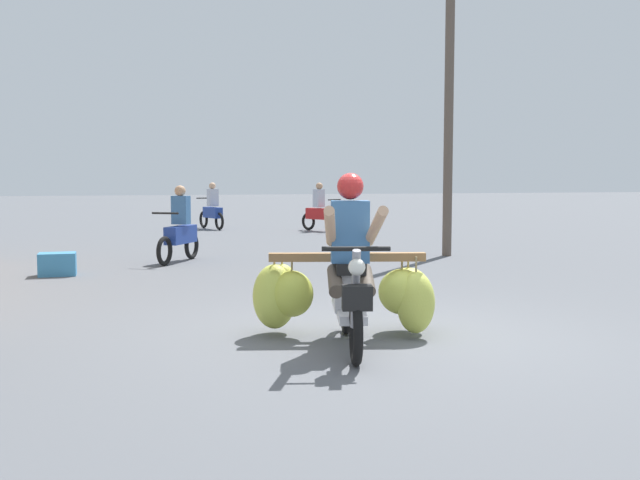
# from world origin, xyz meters

# --- Properties ---
(ground_plane) EXTENTS (120.00, 120.00, 0.00)m
(ground_plane) POSITION_xyz_m (0.00, 0.00, 0.00)
(ground_plane) COLOR #56595E
(motorbike_main_loaded) EXTENTS (1.86, 1.89, 1.58)m
(motorbike_main_loaded) POSITION_xyz_m (-0.31, 0.04, 0.50)
(motorbike_main_loaded) COLOR black
(motorbike_main_loaded) RESTS_ON ground
(motorbike_distant_ahead_left) EXTENTS (0.93, 1.43, 1.40)m
(motorbike_distant_ahead_left) POSITION_xyz_m (-1.27, 6.96, 0.57)
(motorbike_distant_ahead_left) COLOR black
(motorbike_distant_ahead_left) RESTS_ON ground
(motorbike_distant_ahead_right) EXTENTS (0.91, 1.45, 1.40)m
(motorbike_distant_ahead_right) POSITION_xyz_m (3.32, 13.71, 0.57)
(motorbike_distant_ahead_right) COLOR black
(motorbike_distant_ahead_right) RESTS_ON ground
(motorbike_distant_far_ahead) EXTENTS (0.68, 1.57, 1.40)m
(motorbike_distant_far_ahead) POSITION_xyz_m (0.43, 15.37, 0.57)
(motorbike_distant_far_ahead) COLOR black
(motorbike_distant_far_ahead) RESTS_ON ground
(produce_crate) EXTENTS (0.56, 0.40, 0.36)m
(produce_crate) POSITION_xyz_m (-3.31, 5.59, 0.18)
(produce_crate) COLOR teal
(produce_crate) RESTS_ON ground
(utility_pole) EXTENTS (0.18, 0.18, 6.46)m
(utility_pole) POSITION_xyz_m (3.88, 6.57, 3.23)
(utility_pole) COLOR brown
(utility_pole) RESTS_ON ground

